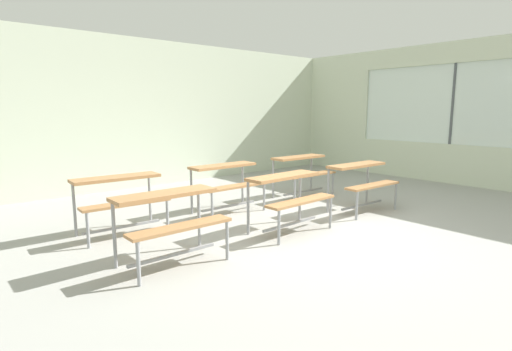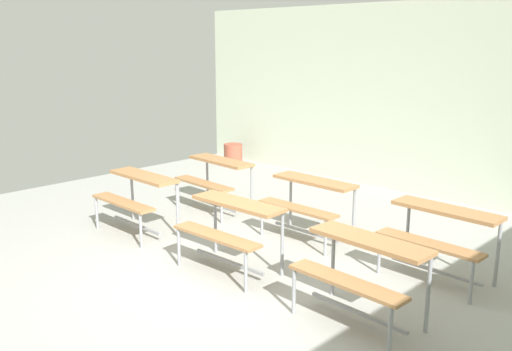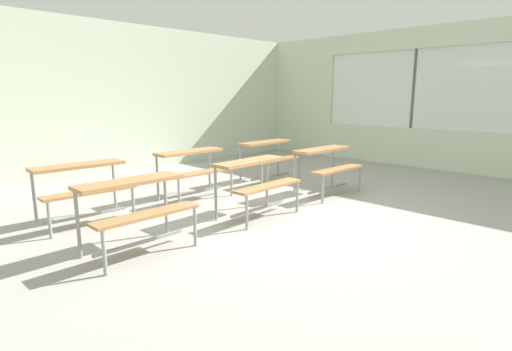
{
  "view_description": "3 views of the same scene",
  "coord_description": "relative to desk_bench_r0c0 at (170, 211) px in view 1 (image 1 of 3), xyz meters",
  "views": [
    {
      "loc": [
        -3.8,
        -3.3,
        1.6
      ],
      "look_at": [
        -0.18,
        0.92,
        0.67
      ],
      "focal_mm": 28.0,
      "sensor_mm": 36.0,
      "label": 1
    },
    {
      "loc": [
        3.94,
        -3.5,
        2.38
      ],
      "look_at": [
        -1.13,
        1.7,
        0.63
      ],
      "focal_mm": 38.99,
      "sensor_mm": 36.0,
      "label": 2
    },
    {
      "loc": [
        -3.8,
        -3.3,
        1.6
      ],
      "look_at": [
        0.41,
        0.84,
        0.39
      ],
      "focal_mm": 28.0,
      "sensor_mm": 36.0,
      "label": 3
    }
  ],
  "objects": [
    {
      "name": "desk_bench_r0c2",
      "position": [
        3.36,
        0.0,
        0.0
      ],
      "size": [
        1.12,
        0.63,
        0.74
      ],
      "rotation": [
        0.0,
        0.0,
        -0.03
      ],
      "color": "#A87547",
      "rests_on": "ground"
    },
    {
      "name": "desk_bench_r1c1",
      "position": [
        1.71,
        1.32,
        0.0
      ],
      "size": [
        1.1,
        0.59,
        0.74
      ],
      "rotation": [
        0.0,
        0.0,
        0.0
      ],
      "color": "#A87547",
      "rests_on": "ground"
    },
    {
      "name": "desk_bench_r0c0",
      "position": [
        0.0,
        0.0,
        0.0
      ],
      "size": [
        1.1,
        0.59,
        0.74
      ],
      "rotation": [
        0.0,
        0.0,
        -0.0
      ],
      "color": "#A87547",
      "rests_on": "ground"
    },
    {
      "name": "wall_right",
      "position": [
        6.87,
        -0.43,
        0.88
      ],
      "size": [
        0.12,
        9.0,
        3.0
      ],
      "color": "beige",
      "rests_on": "ground"
    },
    {
      "name": "desk_bench_r1c0",
      "position": [
        0.0,
        1.32,
        0.0
      ],
      "size": [
        1.13,
        0.64,
        0.74
      ],
      "rotation": [
        0.0,
        0.0,
        -0.04
      ],
      "color": "#A87547",
      "rests_on": "ground"
    },
    {
      "name": "ground",
      "position": [
        1.87,
        -0.3,
        -0.59
      ],
      "size": [
        10.0,
        9.0,
        0.05
      ],
      "primitive_type": "cube",
      "color": "#9E9E99"
    },
    {
      "name": "wall_back",
      "position": [
        1.87,
        4.2,
        0.94
      ],
      "size": [
        10.0,
        0.12,
        3.0
      ],
      "primitive_type": "cube",
      "color": "beige",
      "rests_on": "ground"
    },
    {
      "name": "desk_bench_r1c2",
      "position": [
        3.42,
        1.31,
        0.0
      ],
      "size": [
        1.11,
        0.61,
        0.74
      ],
      "rotation": [
        0.0,
        0.0,
        -0.02
      ],
      "color": "#A87547",
      "rests_on": "ground"
    },
    {
      "name": "desk_bench_r0c1",
      "position": [
        1.74,
        -0.0,
        0.0
      ],
      "size": [
        1.12,
        0.63,
        0.74
      ],
      "rotation": [
        0.0,
        0.0,
        0.03
      ],
      "color": "#A87547",
      "rests_on": "ground"
    }
  ]
}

